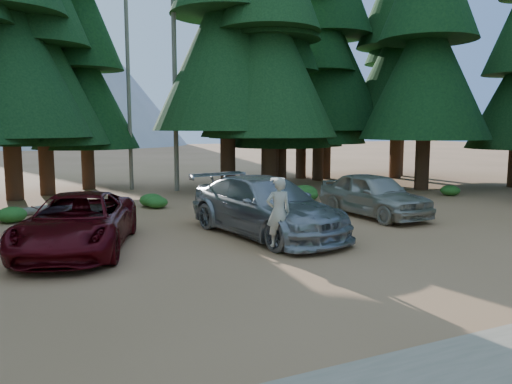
# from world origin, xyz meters

# --- Properties ---
(ground) EXTENTS (160.00, 160.00, 0.00)m
(ground) POSITION_xyz_m (0.00, 0.00, 0.00)
(ground) COLOR #986940
(ground) RESTS_ON ground
(forest_belt_north) EXTENTS (36.00, 7.00, 22.00)m
(forest_belt_north) POSITION_xyz_m (0.00, 15.00, 0.00)
(forest_belt_north) COLOR black
(forest_belt_north) RESTS_ON ground
(snag_front) EXTENTS (0.24, 0.24, 12.00)m
(snag_front) POSITION_xyz_m (0.80, 14.50, 6.00)
(snag_front) COLOR #71695A
(snag_front) RESTS_ON ground
(snag_back) EXTENTS (0.20, 0.20, 10.00)m
(snag_back) POSITION_xyz_m (-1.20, 16.00, 5.00)
(snag_back) COLOR #71695A
(snag_back) RESTS_ON ground
(mountain_peak) EXTENTS (48.00, 50.00, 28.00)m
(mountain_peak) POSITION_xyz_m (-2.59, 88.23, 12.71)
(mountain_peak) COLOR gray
(mountain_peak) RESTS_ON ground
(red_pickup) EXTENTS (4.06, 5.94, 1.51)m
(red_pickup) POSITION_xyz_m (-5.01, 3.52, 0.75)
(red_pickup) COLOR #50060E
(red_pickup) RESTS_ON ground
(silver_minivan_center) EXTENTS (3.49, 6.36, 1.75)m
(silver_minivan_center) POSITION_xyz_m (0.34, 3.19, 0.87)
(silver_minivan_center) COLOR #95979C
(silver_minivan_center) RESTS_ON ground
(silver_minivan_right) EXTENTS (2.15, 4.80, 1.60)m
(silver_minivan_right) POSITION_xyz_m (5.30, 4.38, 0.80)
(silver_minivan_right) COLOR #B0AB9C
(silver_minivan_right) RESTS_ON ground
(frisbee_player) EXTENTS (0.72, 0.54, 1.79)m
(frisbee_player) POSITION_xyz_m (-0.36, 1.02, 1.10)
(frisbee_player) COLOR beige
(frisbee_player) RESTS_ON ground
(log_left) EXTENTS (3.66, 2.53, 0.30)m
(log_left) POSITION_xyz_m (-6.06, 9.96, 0.15)
(log_left) COLOR #71695A
(log_left) RESTS_ON ground
(log_mid) EXTENTS (3.50, 1.81, 0.31)m
(log_mid) POSITION_xyz_m (3.42, 10.50, 0.15)
(log_mid) COLOR #71695A
(log_mid) RESTS_ON ground
(log_right) EXTENTS (5.00, 0.75, 0.32)m
(log_right) POSITION_xyz_m (3.14, 8.78, 0.16)
(log_right) COLOR #71695A
(log_right) RESTS_ON ground
(shrub_far_left) EXTENTS (0.98, 0.98, 0.54)m
(shrub_far_left) POSITION_xyz_m (-6.70, 8.60, 0.27)
(shrub_far_left) COLOR #205C1B
(shrub_far_left) RESTS_ON ground
(shrub_left) EXTENTS (0.85, 0.85, 0.47)m
(shrub_left) POSITION_xyz_m (-1.45, 9.49, 0.23)
(shrub_left) COLOR #205C1B
(shrub_left) RESTS_ON ground
(shrub_center_left) EXTENTS (0.97, 0.97, 0.53)m
(shrub_center_left) POSITION_xyz_m (-1.56, 10.00, 0.27)
(shrub_center_left) COLOR #205C1B
(shrub_center_left) RESTS_ON ground
(shrub_center_right) EXTENTS (1.09, 1.09, 0.60)m
(shrub_center_right) POSITION_xyz_m (2.83, 9.71, 0.30)
(shrub_center_right) COLOR #205C1B
(shrub_center_right) RESTS_ON ground
(shrub_right) EXTENTS (0.86, 0.86, 0.47)m
(shrub_right) POSITION_xyz_m (5.17, 8.77, 0.24)
(shrub_right) COLOR #205C1B
(shrub_right) RESTS_ON ground
(shrub_far_right) EXTENTS (1.20, 1.20, 0.66)m
(shrub_far_right) POSITION_xyz_m (5.12, 9.06, 0.33)
(shrub_far_right) COLOR #205C1B
(shrub_far_right) RESTS_ON ground
(shrub_edge_east) EXTENTS (0.90, 0.90, 0.50)m
(shrub_edge_east) POSITION_xyz_m (12.11, 7.29, 0.25)
(shrub_edge_east) COLOR #205C1B
(shrub_edge_east) RESTS_ON ground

